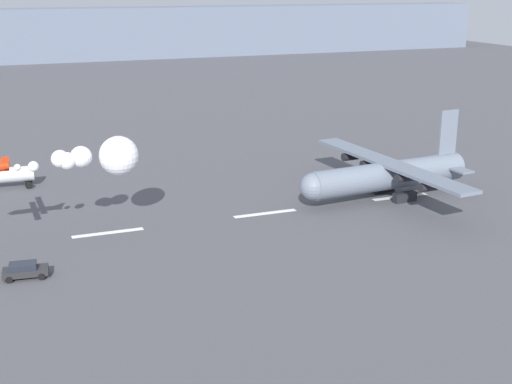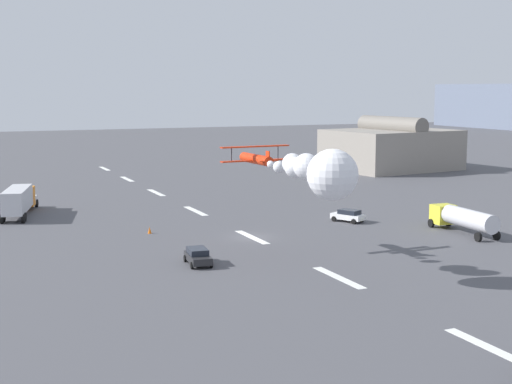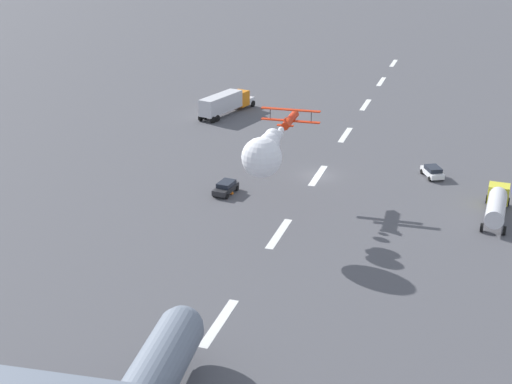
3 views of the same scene
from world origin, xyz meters
TOP-DOWN VIEW (x-y plane):
  - runway_stripe_5 at (19.05, 0.00)m, footprint 8.00×0.90m
  - runway_stripe_6 at (38.10, 0.00)m, footprint 8.00×0.90m
  - runway_stripe_7 at (57.15, 0.00)m, footprint 8.00×0.90m
  - cargo_transport_plane at (54.45, 0.17)m, footprint 24.33×30.18m
  - stunt_biplane_red at (18.76, -1.79)m, footprint 19.81×7.33m
  - followme_car_yellow at (9.67, -9.59)m, footprint 4.36×2.39m
  - traffic_cone_far at (9.62, -8.79)m, footprint 0.44×0.44m

SIDE VIEW (x-z plane):
  - runway_stripe_5 at x=19.05m, z-range 0.00..0.01m
  - runway_stripe_6 at x=38.10m, z-range 0.00..0.01m
  - runway_stripe_7 at x=57.15m, z-range 0.00..0.01m
  - traffic_cone_far at x=9.62m, z-range 0.00..0.75m
  - followme_car_yellow at x=9.67m, z-range 0.05..1.57m
  - cargo_transport_plane at x=54.45m, z-range -2.21..8.63m
  - stunt_biplane_red at x=18.76m, z-range 7.16..11.42m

